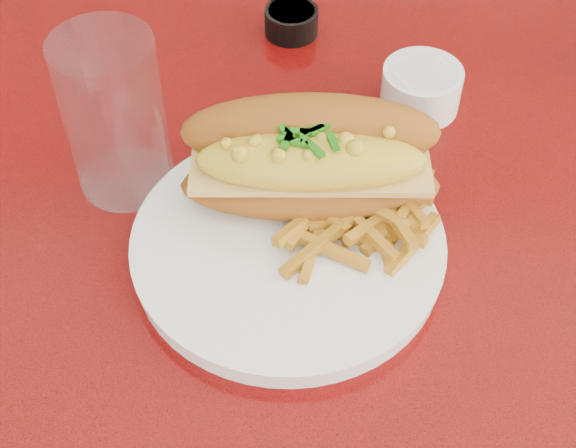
# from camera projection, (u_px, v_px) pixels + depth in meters

# --- Properties ---
(diner_table) EXTENTS (1.23, 0.83, 0.77)m
(diner_table) POSITION_uv_depth(u_px,v_px,m) (444.00, 271.00, 0.90)
(diner_table) COLOR red
(diner_table) RESTS_ON ground
(booth_bench_far) EXTENTS (1.20, 0.51, 0.90)m
(booth_bench_far) POSITION_uv_depth(u_px,v_px,m) (402.00, 58.00, 1.67)
(booth_bench_far) COLOR maroon
(booth_bench_far) RESTS_ON ground
(dinner_plate) EXTENTS (0.35, 0.35, 0.02)m
(dinner_plate) POSITION_uv_depth(u_px,v_px,m) (288.00, 246.00, 0.70)
(dinner_plate) COLOR white
(dinner_plate) RESTS_ON diner_table
(mac_hoagie) EXTENTS (0.24, 0.13, 0.10)m
(mac_hoagie) POSITION_uv_depth(u_px,v_px,m) (311.00, 159.00, 0.70)
(mac_hoagie) COLOR #9C5819
(mac_hoagie) RESTS_ON dinner_plate
(fries_pile) EXTENTS (0.14, 0.14, 0.03)m
(fries_pile) POSITION_uv_depth(u_px,v_px,m) (362.00, 211.00, 0.70)
(fries_pile) COLOR gold
(fries_pile) RESTS_ON dinner_plate
(fork) EXTENTS (0.03, 0.17, 0.00)m
(fork) POSITION_uv_depth(u_px,v_px,m) (364.00, 224.00, 0.71)
(fork) COLOR silver
(fork) RESTS_ON dinner_plate
(gravy_ramekin) EXTENTS (0.10, 0.10, 0.05)m
(gravy_ramekin) POSITION_uv_depth(u_px,v_px,m) (421.00, 87.00, 0.82)
(gravy_ramekin) COLOR white
(gravy_ramekin) RESTS_ON diner_table
(sauce_cup_left) EXTENTS (0.07, 0.07, 0.03)m
(sauce_cup_left) POSITION_uv_depth(u_px,v_px,m) (291.00, 20.00, 0.91)
(sauce_cup_left) COLOR black
(sauce_cup_left) RESTS_ON diner_table
(water_tumbler) EXTENTS (0.09, 0.09, 0.16)m
(water_tumbler) POSITION_uv_depth(u_px,v_px,m) (115.00, 116.00, 0.71)
(water_tumbler) COLOR silver
(water_tumbler) RESTS_ON diner_table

